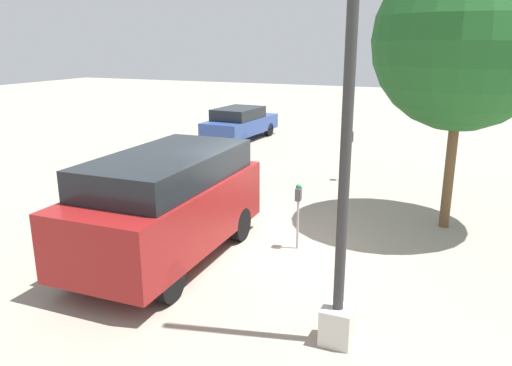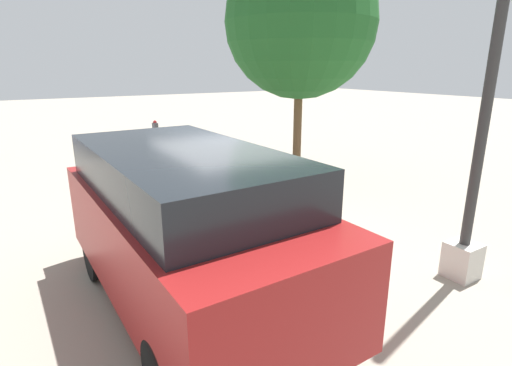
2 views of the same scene
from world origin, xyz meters
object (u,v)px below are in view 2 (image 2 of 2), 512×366
at_px(parking_meter_near, 265,182).
at_px(street_tree, 301,22).
at_px(lamp_post, 483,131).
at_px(parked_van, 187,223).
at_px(parking_meter_far, 156,134).

height_order(parking_meter_near, street_tree, street_tree).
xyz_separation_m(parking_meter_near, street_tree, (-2.59, 2.75, 3.15)).
xyz_separation_m(lamp_post, parked_van, (-1.53, -3.79, -1.09)).
height_order(lamp_post, parked_van, lamp_post).
relative_size(parking_meter_far, street_tree, 0.26).
xyz_separation_m(parked_van, street_tree, (-4.07, 4.93, 3.02)).
bearing_deg(street_tree, parked_van, -50.48).
xyz_separation_m(parking_meter_near, parked_van, (1.48, -2.18, 0.13)).
bearing_deg(parking_meter_far, street_tree, 36.16).
distance_m(lamp_post, parked_van, 4.22).
bearing_deg(street_tree, parking_meter_far, -136.48).
bearing_deg(lamp_post, parking_meter_far, -168.29).
height_order(parking_meter_far, street_tree, street_tree).
relative_size(parking_meter_near, lamp_post, 0.20).
distance_m(parking_meter_near, parking_meter_far, 5.69).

